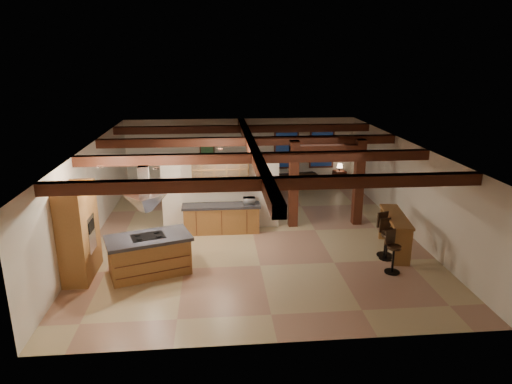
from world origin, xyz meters
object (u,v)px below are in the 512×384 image
sofa (294,178)px  kitchen_island (149,255)px  dining_table (237,194)px  bar_counter (395,227)px

sofa → kitchen_island: bearing=47.3°
dining_table → bar_counter: (4.33, -5.02, 0.41)m
dining_table → sofa: 3.44m
kitchen_island → bar_counter: 6.97m
kitchen_island → bar_counter: (6.92, 0.80, 0.22)m
dining_table → sofa: (2.63, 2.23, -0.01)m
kitchen_island → sofa: size_ratio=1.08×
sofa → bar_counter: 7.46m
kitchen_island → dining_table: size_ratio=1.25×
dining_table → sofa: dining_table is taller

